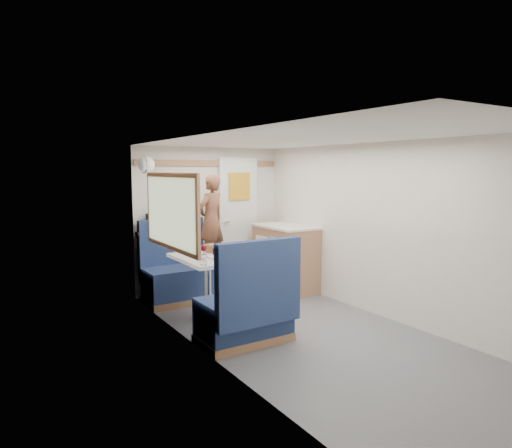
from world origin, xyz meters
TOP-DOWN VIEW (x-y plane):
  - floor at (0.00, 0.00)m, footprint 4.50×4.50m
  - ceiling at (0.00, 0.00)m, footprint 4.50×4.50m
  - wall_back at (0.00, 2.25)m, footprint 2.20×0.02m
  - wall_left at (-1.10, 0.00)m, footprint 0.02×4.50m
  - wall_right at (1.10, 0.00)m, footprint 0.02×4.50m
  - oak_trim_low at (0.00, 2.23)m, footprint 2.15×0.02m
  - oak_trim_high at (0.00, 2.23)m, footprint 2.15×0.02m
  - side_window at (-1.08, 1.00)m, footprint 0.04×1.30m
  - rear_door at (0.45, 2.22)m, footprint 0.62×0.12m
  - dinette_table at (-0.65, 1.00)m, footprint 0.62×0.92m
  - bench_far at (-0.65, 1.86)m, footprint 0.90×0.59m
  - bench_near at (-0.65, 0.14)m, footprint 0.90×0.59m
  - ledge at (-0.65, 2.12)m, footprint 0.90×0.14m
  - dome_light at (-1.04, 1.85)m, footprint 0.20×0.20m
  - galley_counter at (0.82, 1.55)m, footprint 0.57×0.92m
  - person at (-0.22, 1.77)m, footprint 0.50×0.42m
  - duffel_bag at (-0.71, 2.12)m, footprint 0.51×0.33m
  - tray at (-0.54, 0.87)m, footprint 0.32×0.39m
  - orange_fruit at (-0.55, 0.83)m, footprint 0.08×0.08m
  - cheese_block at (-0.64, 0.74)m, footprint 0.11×0.06m
  - wine_glass at (-0.76, 0.87)m, footprint 0.08×0.08m
  - tumbler_left at (-0.88, 0.62)m, footprint 0.07×0.07m
  - tumbler_right at (-0.51, 1.01)m, footprint 0.07×0.07m
  - beer_glass at (-0.43, 1.07)m, footprint 0.06×0.06m
  - pepper_grinder at (-0.57, 0.98)m, footprint 0.04×0.04m
  - bread_loaf at (-0.47, 1.19)m, footprint 0.18×0.25m

SIDE VIEW (x-z plane):
  - floor at x=0.00m, z-range 0.00..0.00m
  - bench_far at x=-0.65m, z-range -0.22..0.83m
  - bench_near at x=-0.65m, z-range -0.22..0.83m
  - galley_counter at x=0.82m, z-range 0.01..0.93m
  - dinette_table at x=-0.65m, z-range 0.21..0.93m
  - tray at x=-0.54m, z-range 0.72..0.74m
  - cheese_block at x=-0.64m, z-range 0.74..0.77m
  - pepper_grinder at x=-0.57m, z-range 0.72..0.81m
  - bread_loaf at x=-0.47m, z-range 0.72..0.81m
  - beer_glass at x=-0.43m, z-range 0.72..0.81m
  - tumbler_left at x=-0.88m, z-range 0.72..0.83m
  - tumbler_right at x=-0.51m, z-range 0.72..0.83m
  - orange_fruit at x=-0.55m, z-range 0.74..0.81m
  - wine_glass at x=-0.76m, z-range 0.76..0.93m
  - oak_trim_low at x=0.00m, z-range 0.81..0.89m
  - ledge at x=-0.65m, z-range 0.86..0.90m
  - rear_door at x=0.45m, z-range 0.04..1.90m
  - wall_back at x=0.00m, z-range 0.00..2.00m
  - wall_left at x=-1.10m, z-range 0.00..2.00m
  - wall_right at x=1.10m, z-range 0.00..2.00m
  - duffel_bag at x=-0.71m, z-range 0.90..1.13m
  - person at x=-0.22m, z-range 0.45..1.63m
  - side_window at x=-1.08m, z-range 0.89..1.61m
  - dome_light at x=-1.04m, z-range 1.65..1.85m
  - oak_trim_high at x=0.00m, z-range 1.74..1.82m
  - ceiling at x=0.00m, z-range 2.00..2.00m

